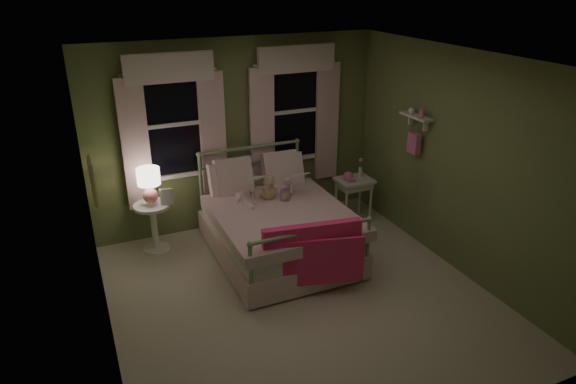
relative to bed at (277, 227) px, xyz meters
name	(u,v)px	position (x,y,z in m)	size (l,w,h in m)	color
room_shell	(302,190)	(-0.13, -1.00, 0.92)	(4.20, 4.20, 4.20)	beige
bed	(277,227)	(0.00, 0.00, 0.00)	(1.58, 2.04, 1.18)	white
pink_throw	(313,248)	(0.00, -1.03, 0.23)	(1.10, 0.36, 0.71)	#FF3177
child_left	(243,175)	(-0.28, 0.42, 0.60)	(0.30, 0.20, 0.83)	#F7D1DD
child_right	(284,172)	(0.28, 0.42, 0.55)	(0.36, 0.28, 0.74)	#F7D1DD
book_left	(250,183)	(-0.28, 0.17, 0.58)	(0.20, 0.27, 0.03)	beige
book_right	(292,179)	(0.28, 0.17, 0.54)	(0.20, 0.27, 0.02)	beige
teddy_bear	(269,190)	(0.00, 0.26, 0.41)	(0.24, 0.20, 0.32)	tan
nightstand_left	(153,221)	(-1.41, 0.73, 0.03)	(0.46, 0.46, 0.65)	white
table_lamp	(149,182)	(-1.41, 0.73, 0.57)	(0.28, 0.28, 0.46)	pink
book_nightstand	(161,205)	(-1.31, 0.65, 0.27)	(0.16, 0.22, 0.02)	beige
nightstand_right	(354,186)	(1.37, 0.44, 0.17)	(0.50, 0.40, 0.64)	white
pink_toy	(349,176)	(1.27, 0.43, 0.32)	(0.14, 0.18, 0.14)	pink
bud_vase	(360,167)	(1.49, 0.49, 0.41)	(0.06, 0.06, 0.28)	white
window_left	(173,120)	(-0.98, 1.03, 1.24)	(1.34, 0.13, 1.96)	black
window_right	(295,107)	(0.72, 1.03, 1.24)	(1.34, 0.13, 1.96)	black
wall_shelf	(415,130)	(1.76, -0.30, 1.14)	(0.15, 0.50, 0.60)	white
framed_picture	(93,181)	(-2.08, -0.40, 1.12)	(0.03, 0.32, 0.42)	beige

